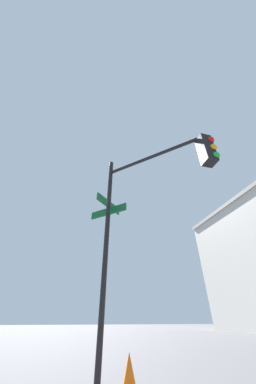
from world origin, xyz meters
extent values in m
cylinder|color=black|center=(-7.17, -6.95, 2.56)|extent=(0.12, 0.12, 5.12)
cylinder|color=black|center=(-6.22, -5.98, 4.72)|extent=(1.97, 1.99, 0.09)
cube|color=black|center=(-5.26, -5.02, 4.27)|extent=(0.28, 0.28, 0.80)
sphere|color=red|center=(-5.16, -4.92, 4.52)|extent=(0.18, 0.18, 0.18)
sphere|color=orange|center=(-5.16, -4.92, 4.27)|extent=(0.18, 0.18, 0.18)
sphere|color=green|center=(-5.16, -4.92, 4.02)|extent=(0.18, 0.18, 0.18)
cube|color=#0F5128|center=(-7.17, -6.95, 3.40)|extent=(0.80, 0.81, 0.20)
cube|color=#0F5128|center=(-7.17, -6.95, 3.62)|extent=(0.74, 0.73, 0.20)
camera|label=1|loc=(-2.68, -7.56, 1.01)|focal=17.88mm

